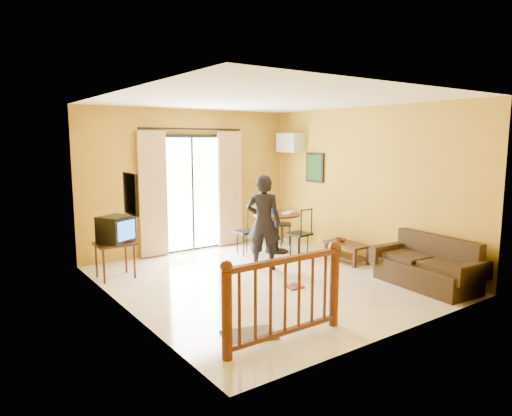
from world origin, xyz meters
TOP-DOWN VIEW (x-y plane):
  - ground at (0.00, 0.00)m, footprint 5.00×5.00m
  - room_shell at (0.00, 0.00)m, footprint 5.00×5.00m
  - balcony_door at (0.00, 2.43)m, footprint 2.25×0.14m
  - tv_table at (-1.90, 1.50)m, footprint 0.58×0.49m
  - television at (-1.87, 1.49)m, footprint 0.62×0.60m
  - picture_left at (-2.22, -0.20)m, footprint 0.05×0.42m
  - dining_table at (1.29, 1.36)m, footprint 0.94×0.94m
  - water_jug at (1.22, 1.46)m, footprint 0.15×0.15m
  - serving_tray at (1.49, 1.26)m, footprint 0.33×0.27m
  - dining_chairs at (1.26, 1.37)m, footprint 1.57×1.49m
  - air_conditioner at (2.09, 1.95)m, footprint 0.31×0.60m
  - botanical_print at (2.22, 1.30)m, footprint 0.05×0.50m
  - coffee_table at (1.85, 0.02)m, footprint 0.44×0.80m
  - bowl at (1.85, 0.17)m, footprint 0.24×0.24m
  - sofa at (1.85, -1.66)m, footprint 0.86×1.64m
  - standing_person at (0.36, 0.55)m, footprint 0.69×0.70m
  - stair_balustrade at (-1.15, -1.90)m, footprint 1.63×0.13m
  - doormat at (-1.40, -1.56)m, footprint 0.69×0.56m
  - sandals at (0.13, -0.55)m, footprint 0.28×0.26m

SIDE VIEW (x-z plane):
  - ground at x=0.00m, z-range 0.00..0.00m
  - dining_chairs at x=1.26m, z-range -0.47..0.47m
  - doormat at x=-1.40m, z-range 0.00..0.02m
  - sandals at x=0.13m, z-range 0.00..0.03m
  - coffee_table at x=1.85m, z-range 0.06..0.41m
  - sofa at x=1.85m, z-range -0.10..0.66m
  - bowl at x=1.85m, z-range 0.36..0.42m
  - tv_table at x=-1.90m, z-range 0.21..0.80m
  - stair_balustrade at x=-1.15m, z-range 0.05..1.08m
  - dining_table at x=1.29m, z-range 0.23..1.01m
  - serving_tray at x=1.49m, z-range 0.78..0.80m
  - television at x=-1.87m, z-range 0.59..1.01m
  - standing_person at x=0.36m, z-range 0.00..1.63m
  - water_jug at x=1.22m, z-range 0.78..1.05m
  - balcony_door at x=0.00m, z-range -0.04..2.42m
  - picture_left at x=-2.22m, z-range 1.29..1.81m
  - botanical_print at x=2.22m, z-range 1.35..1.95m
  - room_shell at x=0.00m, z-range -0.80..4.20m
  - air_conditioner at x=2.09m, z-range 1.95..2.35m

